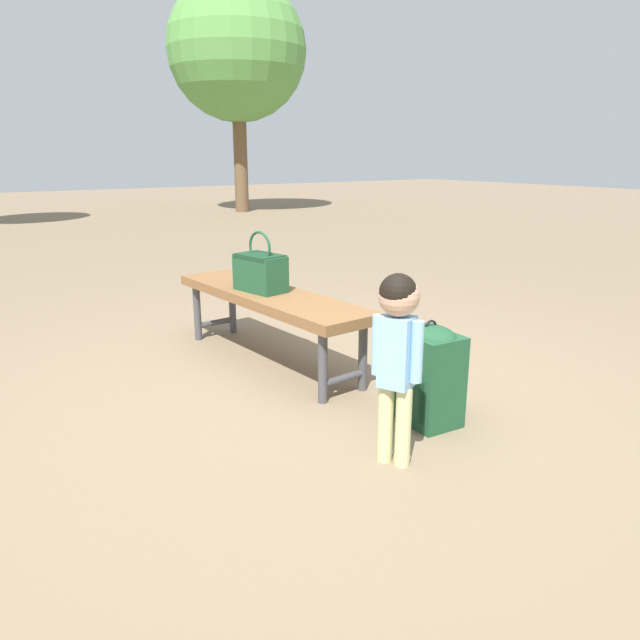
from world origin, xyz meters
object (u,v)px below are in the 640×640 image
(child_standing, at_px, (397,341))
(tree_far, at_px, (237,51))
(park_bench, at_px, (269,301))
(backpack_large, at_px, (428,372))
(handbag, at_px, (260,271))

(child_standing, distance_m, tree_far, 11.72)
(park_bench, bearing_deg, tree_far, 154.48)
(tree_far, bearing_deg, backpack_large, -21.89)
(handbag, height_order, backpack_large, handbag)
(handbag, bearing_deg, backpack_large, 11.07)
(park_bench, distance_m, handbag, 0.19)
(handbag, height_order, tree_far, tree_far)
(handbag, relative_size, child_standing, 0.45)
(tree_far, bearing_deg, child_standing, -23.34)
(handbag, relative_size, backpack_large, 0.72)
(child_standing, bearing_deg, tree_far, 156.66)
(park_bench, relative_size, child_standing, 1.99)
(backpack_large, bearing_deg, park_bench, -169.79)
(park_bench, distance_m, backpack_large, 1.20)
(child_standing, relative_size, backpack_large, 1.59)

